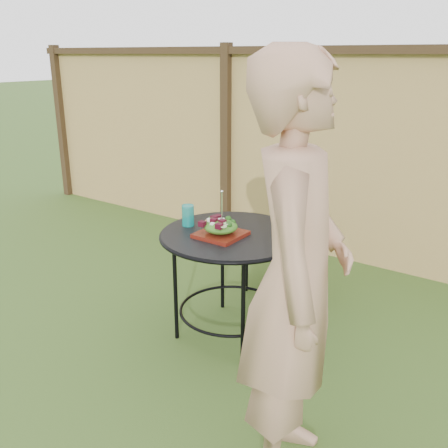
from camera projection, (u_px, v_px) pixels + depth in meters
name	position (u px, v px, depth m)	size (l,w,h in m)	color
ground	(197.00, 376.00, 2.94)	(60.00, 60.00, 0.00)	#254115
fence	(351.00, 157.00, 4.33)	(8.00, 0.12, 1.90)	tan
patio_table	(232.00, 253.00, 3.20)	(0.92, 0.92, 0.72)	black
patio_chair	(286.00, 227.00, 3.92)	(0.46, 0.46, 0.95)	black
diner	(296.00, 282.00, 2.03)	(0.67, 0.44, 1.84)	tan
salad_plate	(221.00, 234.00, 3.10)	(0.27, 0.27, 0.02)	#46160A
salad	(221.00, 226.00, 3.08)	(0.21, 0.21, 0.08)	#235614
fork	(222.00, 207.00, 3.03)	(0.01, 0.01, 0.18)	silver
drinking_glass	(188.00, 215.00, 3.27)	(0.08, 0.08, 0.14)	#0B8581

